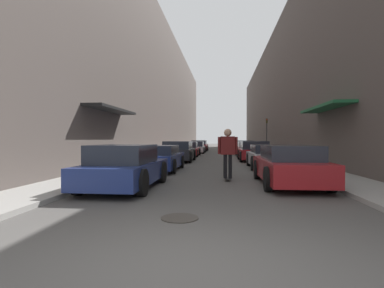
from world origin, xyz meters
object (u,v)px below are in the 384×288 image
(parked_car_left_2, at_px, (178,152))
(parked_car_right_1, at_px, (268,157))
(parked_car_left_4, at_px, (196,147))
(skateboarder, at_px, (228,149))
(parked_car_right_4, at_px, (244,147))
(parked_car_right_3, at_px, (248,149))
(parked_car_left_3, at_px, (188,149))
(parked_car_right_2, at_px, (254,151))
(parked_car_left_0, at_px, (125,167))
(manhole_cover, at_px, (180,218))
(parked_car_right_0, at_px, (289,166))
(parked_car_left_1, at_px, (159,158))
(parked_car_left_5, at_px, (199,146))
(traffic_light, at_px, (267,132))

(parked_car_left_2, bearing_deg, parked_car_right_1, -39.00)
(parked_car_left_4, bearing_deg, skateboarder, -81.62)
(parked_car_left_2, relative_size, parked_car_right_4, 0.89)
(parked_car_left_2, bearing_deg, parked_car_right_3, 50.59)
(parked_car_left_3, height_order, parked_car_right_3, parked_car_right_3)
(parked_car_right_2, bearing_deg, parked_car_left_0, -112.90)
(parked_car_right_4, relative_size, manhole_cover, 6.88)
(parked_car_right_1, xyz_separation_m, parked_car_right_2, (-0.16, 5.13, 0.06))
(parked_car_left_0, height_order, parked_car_right_0, parked_car_left_0)
(parked_car_left_1, relative_size, parked_car_right_4, 0.87)
(parked_car_left_5, distance_m, parked_car_right_2, 16.71)
(parked_car_left_4, relative_size, skateboarder, 2.39)
(parked_car_left_1, distance_m, parked_car_left_4, 17.40)
(parked_car_left_3, relative_size, parked_car_left_4, 1.07)
(parked_car_right_3, xyz_separation_m, traffic_light, (2.22, 4.75, 1.60))
(parked_car_left_2, relative_size, traffic_light, 1.26)
(parked_car_left_5, bearing_deg, parked_car_right_1, -76.31)
(parked_car_left_2, bearing_deg, skateboarder, -70.61)
(parked_car_left_4, xyz_separation_m, parked_car_right_0, (4.95, -21.35, 0.04))
(parked_car_right_1, height_order, skateboarder, skateboarder)
(parked_car_left_5, distance_m, parked_car_right_0, 27.11)
(parked_car_left_2, xyz_separation_m, manhole_cover, (2.14, -14.11, -0.64))
(parked_car_left_0, bearing_deg, parked_car_left_3, 90.20)
(parked_car_left_2, height_order, parked_car_right_0, parked_car_left_2)
(parked_car_left_3, height_order, parked_car_left_5, parked_car_left_5)
(parked_car_left_0, height_order, parked_car_left_4, parked_car_left_0)
(parked_car_left_3, bearing_deg, parked_car_left_4, 88.60)
(traffic_light, bearing_deg, parked_car_right_3, -115.07)
(parked_car_left_1, distance_m, parked_car_left_2, 5.81)
(parked_car_right_3, distance_m, manhole_cover, 20.50)
(parked_car_left_4, bearing_deg, parked_car_right_1, -72.16)
(parked_car_left_1, relative_size, parked_car_right_3, 0.92)
(parked_car_left_0, bearing_deg, parked_car_right_4, 77.27)
(parked_car_left_2, xyz_separation_m, traffic_light, (7.29, 10.92, 1.58))
(parked_car_left_0, bearing_deg, parked_car_left_4, 89.80)
(manhole_cover, bearing_deg, parked_car_right_3, 81.77)
(parked_car_right_3, relative_size, traffic_light, 1.34)
(parked_car_left_4, height_order, parked_car_right_2, parked_car_right_2)
(parked_car_left_2, bearing_deg, parked_car_left_0, -89.89)
(parked_car_right_2, relative_size, parked_car_right_4, 0.88)
(parked_car_left_0, xyz_separation_m, parked_car_left_1, (-0.08, 5.11, -0.05))
(parked_car_right_0, distance_m, parked_car_right_1, 5.56)
(parked_car_left_1, xyz_separation_m, parked_car_left_2, (0.06, 5.81, 0.07))
(parked_car_left_1, bearing_deg, parked_car_left_3, 89.91)
(parked_car_right_0, xyz_separation_m, parked_car_right_2, (-0.02, 10.69, 0.02))
(traffic_light, bearing_deg, parked_car_right_2, -102.78)
(skateboarder, bearing_deg, parked_car_left_0, -145.95)
(parked_car_left_3, bearing_deg, parked_car_left_2, -89.63)
(parked_car_left_2, xyz_separation_m, parked_car_right_3, (5.07, 6.17, -0.02))
(skateboarder, bearing_deg, parked_car_left_3, 102.04)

